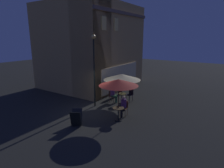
{
  "coord_description": "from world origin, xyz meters",
  "views": [
    {
      "loc": [
        -8.71,
        -6.86,
        4.65
      ],
      "look_at": [
        1.44,
        -0.1,
        1.61
      ],
      "focal_mm": 30.2,
      "sensor_mm": 36.0,
      "label": 1
    }
  ],
  "objects": [
    {
      "name": "cafe_table_1",
      "position": [
        -0.23,
        -1.64,
        0.54
      ],
      "size": [
        0.66,
        0.66,
        0.78
      ],
      "color": "black",
      "rests_on": "ground"
    },
    {
      "name": "cafe_chair_1",
      "position": [
        2.24,
        0.48,
        0.53
      ],
      "size": [
        0.47,
        0.47,
        0.87
      ],
      "rotation": [
        0.0,
        0.0,
        -1.46
      ],
      "color": "brown",
      "rests_on": "ground"
    },
    {
      "name": "patron_seated_0",
      "position": [
        2.26,
        0.34,
        0.7
      ],
      "size": [
        0.36,
        0.53,
        1.24
      ],
      "rotation": [
        0.0,
        0.0,
        -1.46
      ],
      "color": "#264F34",
      "rests_on": "ground"
    },
    {
      "name": "patio_umbrella_0",
      "position": [
        2.34,
        -0.35,
        1.96
      ],
      "size": [
        2.58,
        2.58,
        2.17
      ],
      "color": "black",
      "rests_on": "ground"
    },
    {
      "name": "street_lamp_near_corner",
      "position": [
        0.9,
        0.96,
        3.07
      ],
      "size": [
        0.28,
        0.28,
        4.82
      ],
      "color": "black",
      "rests_on": "ground"
    },
    {
      "name": "patron_standing_2",
      "position": [
        4.19,
        0.88,
        0.84
      ],
      "size": [
        0.33,
        0.33,
        1.66
      ],
      "rotation": [
        0.0,
        0.0,
        6.02
      ],
      "color": "#431B1A",
      "rests_on": "ground"
    },
    {
      "name": "patio_umbrella_1",
      "position": [
        -0.23,
        -1.64,
        2.25
      ],
      "size": [
        2.17,
        2.17,
        2.44
      ],
      "color": "black",
      "rests_on": "ground"
    },
    {
      "name": "patron_seated_1",
      "position": [
        0.49,
        -1.54,
        0.7
      ],
      "size": [
        0.53,
        0.37,
        1.25
      ],
      "rotation": [
        0.0,
        0.0,
        -3.0
      ],
      "color": "black",
      "rests_on": "ground"
    },
    {
      "name": "menu_sandwich_board",
      "position": [
        -2.01,
        -0.1,
        0.46
      ],
      "size": [
        0.83,
        0.8,
        0.88
      ],
      "rotation": [
        0.0,
        0.0,
        0.55
      ],
      "color": "black",
      "rests_on": "ground"
    },
    {
      "name": "cafe_chair_0",
      "position": [
        3.19,
        -0.56,
        0.57
      ],
      "size": [
        0.5,
        0.5,
        0.92
      ],
      "rotation": [
        0.0,
        0.0,
        2.9
      ],
      "color": "black",
      "rests_on": "ground"
    },
    {
      "name": "cafe_building",
      "position": [
        4.22,
        3.77,
        3.74
      ],
      "size": [
        8.11,
        7.32,
        7.49
      ],
      "color": "tan",
      "rests_on": "ground"
    },
    {
      "name": "cafe_chair_2",
      "position": [
        0.63,
        -1.52,
        0.56
      ],
      "size": [
        0.49,
        0.49,
        0.91
      ],
      "rotation": [
        0.0,
        0.0,
        -3.0
      ],
      "color": "brown",
      "rests_on": "ground"
    },
    {
      "name": "ground_plane",
      "position": [
        0.0,
        0.0,
        0.0
      ],
      "size": [
        60.0,
        60.0,
        0.0
      ],
      "primitive_type": "plane",
      "color": "black"
    },
    {
      "name": "cafe_table_0",
      "position": [
        2.34,
        -0.35,
        0.51
      ],
      "size": [
        0.61,
        0.61,
        0.76
      ],
      "color": "black",
      "rests_on": "ground"
    }
  ]
}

